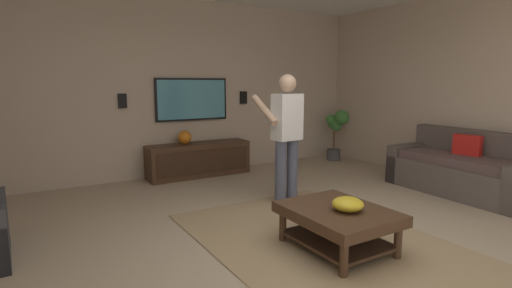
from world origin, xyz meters
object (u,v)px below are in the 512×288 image
(media_console, at_px, (199,160))
(vase_round, at_px, (185,137))
(wall_speaker_left, at_px, (243,98))
(potted_plant_tall, at_px, (336,127))
(coffee_table, at_px, (338,219))
(person_standing, at_px, (286,131))
(couch, at_px, (462,171))
(tv, at_px, (192,99))
(remote_white, at_px, (343,204))
(wall_speaker_right, at_px, (122,101))
(bowl, at_px, (348,204))

(media_console, distance_m, vase_round, 0.45)
(wall_speaker_left, bearing_deg, potted_plant_tall, -102.73)
(coffee_table, xyz_separation_m, person_standing, (1.44, -0.44, 0.64))
(couch, bearing_deg, coffee_table, 12.27)
(tv, bearing_deg, wall_speaker_left, 90.76)
(remote_white, bearing_deg, media_console, 30.61)
(tv, bearing_deg, wall_speaker_right, -90.67)
(media_console, xyz_separation_m, potted_plant_tall, (-0.17, -2.87, 0.38))
(coffee_table, xyz_separation_m, tv, (3.59, -0.04, 0.96))
(couch, xyz_separation_m, person_standing, (0.94, 2.37, 0.61))
(couch, height_order, media_console, couch)
(remote_white, bearing_deg, coffee_table, 143.04)
(media_console, xyz_separation_m, wall_speaker_right, (0.25, 1.12, 0.99))
(media_console, xyz_separation_m, person_standing, (-1.91, -0.40, 0.66))
(bowl, bearing_deg, remote_white, -29.98)
(media_console, xyz_separation_m, remote_white, (-3.31, -0.06, 0.14))
(potted_plant_tall, distance_m, wall_speaker_left, 2.02)
(coffee_table, bearing_deg, media_console, -0.71)
(tv, relative_size, bowl, 4.46)
(media_console, distance_m, wall_speaker_left, 1.43)
(bowl, bearing_deg, coffee_table, 13.82)
(coffee_table, relative_size, bowl, 3.57)
(potted_plant_tall, distance_m, vase_round, 3.10)
(person_standing, bearing_deg, remote_white, 160.34)
(remote_white, bearing_deg, bowl, 179.54)
(tv, relative_size, vase_round, 5.67)
(wall_speaker_left, bearing_deg, media_console, 104.32)
(potted_plant_tall, height_order, wall_speaker_right, wall_speaker_right)
(coffee_table, height_order, bowl, bowl)
(remote_white, bearing_deg, wall_speaker_right, 47.95)
(coffee_table, xyz_separation_m, bowl, (-0.10, -0.02, 0.17))
(media_console, relative_size, wall_speaker_left, 7.73)
(couch, height_order, wall_speaker_right, wall_speaker_right)
(wall_speaker_right, bearing_deg, person_standing, -144.92)
(couch, distance_m, coffee_table, 2.85)
(person_standing, relative_size, wall_speaker_left, 7.45)
(wall_speaker_left, bearing_deg, couch, -150.29)
(remote_white, bearing_deg, wall_speaker_left, 14.86)
(coffee_table, relative_size, vase_round, 4.55)
(coffee_table, xyz_separation_m, remote_white, (0.05, -0.11, 0.12))
(remote_white, xyz_separation_m, wall_speaker_right, (3.56, 1.19, 0.85))
(couch, relative_size, wall_speaker_right, 8.77)
(tv, xyz_separation_m, vase_round, (-0.21, 0.23, -0.60))
(potted_plant_tall, relative_size, bowl, 3.60)
(couch, xyz_separation_m, wall_speaker_left, (3.10, 1.77, 0.95))
(couch, relative_size, remote_white, 12.86)
(coffee_table, relative_size, person_standing, 0.61)
(coffee_table, xyz_separation_m, potted_plant_tall, (3.18, -2.91, 0.36))
(remote_white, bearing_deg, potted_plant_tall, -12.27)
(tv, xyz_separation_m, bowl, (-3.69, 0.02, -0.80))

